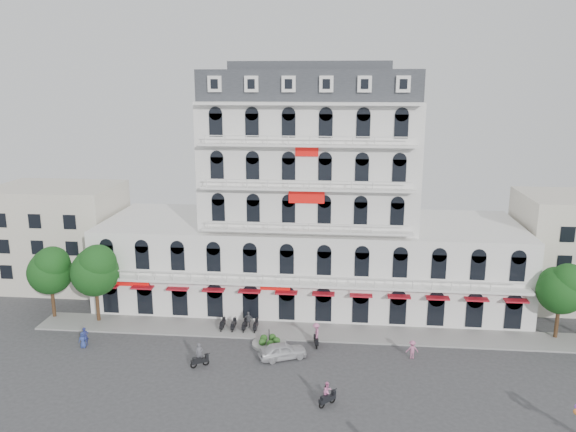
% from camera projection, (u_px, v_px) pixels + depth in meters
% --- Properties ---
extents(ground, '(120.00, 120.00, 0.00)m').
position_uv_depth(ground, '(296.00, 380.00, 46.11)').
color(ground, '#38383A').
rests_on(ground, ground).
extents(sidewalk, '(53.00, 4.00, 0.16)m').
position_uv_depth(sidewalk, '(304.00, 332.00, 54.80)').
color(sidewalk, gray).
rests_on(sidewalk, ground).
extents(main_building, '(45.00, 15.00, 25.80)m').
position_uv_depth(main_building, '(310.00, 212.00, 61.20)').
color(main_building, silver).
rests_on(main_building, ground).
extents(flank_building_west, '(14.00, 10.00, 12.00)m').
position_uv_depth(flank_building_west, '(60.00, 235.00, 66.90)').
color(flank_building_west, beige).
rests_on(flank_building_west, ground).
extents(traffic_island, '(3.20, 3.20, 1.60)m').
position_uv_depth(traffic_island, '(269.00, 342.00, 52.14)').
color(traffic_island, gray).
rests_on(traffic_island, ground).
extents(parked_scooter_row, '(4.40, 1.80, 1.10)m').
position_uv_depth(parked_scooter_row, '(239.00, 330.00, 55.23)').
color(parked_scooter_row, black).
rests_on(parked_scooter_row, ground).
extents(tree_west_outer, '(4.50, 4.48, 7.76)m').
position_uv_depth(tree_west_outer, '(50.00, 269.00, 56.98)').
color(tree_west_outer, '#382314').
rests_on(tree_west_outer, ground).
extents(tree_west_inner, '(4.76, 4.76, 8.25)m').
position_uv_depth(tree_west_inner, '(95.00, 269.00, 55.94)').
color(tree_west_inner, '#382314').
rests_on(tree_west_inner, ground).
extents(tree_east_inner, '(4.40, 4.37, 7.57)m').
position_uv_depth(tree_east_inner, '(562.00, 287.00, 52.27)').
color(tree_east_inner, '#382314').
rests_on(tree_east_inner, ground).
extents(parked_car, '(4.58, 3.20, 1.45)m').
position_uv_depth(parked_car, '(283.00, 351.00, 49.54)').
color(parked_car, silver).
rests_on(parked_car, ground).
extents(rider_west, '(1.50, 1.09, 2.17)m').
position_uv_depth(rider_west, '(200.00, 356.00, 48.01)').
color(rider_west, black).
rests_on(rider_west, ground).
extents(rider_southwest, '(1.31, 1.31, 1.97)m').
position_uv_depth(rider_southwest, '(327.00, 394.00, 42.23)').
color(rider_southwest, black).
rests_on(rider_southwest, ground).
extents(rider_center, '(0.84, 1.70, 2.30)m').
position_uv_depth(rider_center, '(316.00, 334.00, 51.70)').
color(rider_center, black).
rests_on(rider_center, ground).
extents(pedestrian_left, '(0.80, 0.59, 1.51)m').
position_uv_depth(pedestrian_left, '(83.00, 340.00, 51.53)').
color(pedestrian_left, navy).
rests_on(pedestrian_left, ground).
extents(pedestrian_mid, '(1.08, 0.57, 1.77)m').
position_uv_depth(pedestrian_mid, '(249.00, 320.00, 55.52)').
color(pedestrian_mid, '#4C4D52').
rests_on(pedestrian_mid, ground).
extents(pedestrian_right, '(1.15, 0.73, 1.70)m').
position_uv_depth(pedestrian_right, '(412.00, 350.00, 49.48)').
color(pedestrian_right, '#BB638A').
rests_on(pedestrian_right, ground).
extents(pedestrian_far, '(0.76, 0.71, 1.74)m').
position_uv_depth(pedestrian_far, '(85.00, 336.00, 51.98)').
color(pedestrian_far, navy).
rests_on(pedestrian_far, ground).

